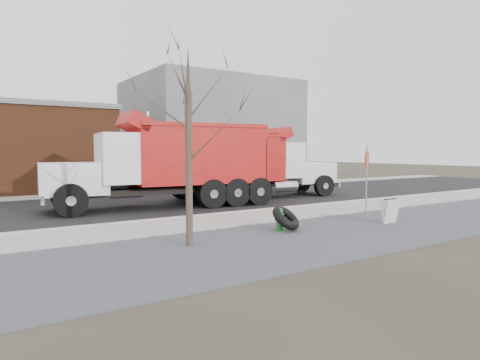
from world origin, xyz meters
TOP-DOWN VIEW (x-y plane):
  - ground at (0.00, 0.00)m, footprint 120.00×120.00m
  - gravel_verge at (0.00, -3.50)m, footprint 60.00×5.00m
  - sidewalk at (0.00, 0.25)m, footprint 60.00×2.50m
  - curb at (0.00, 1.55)m, footprint 60.00×0.15m
  - road at (0.00, 6.30)m, footprint 60.00×9.40m
  - far_sidewalk at (0.00, 12.00)m, footprint 60.00×2.00m
  - building_grey at (9.00, 18.00)m, footprint 12.00×10.00m
  - bare_tree at (-3.20, -2.60)m, footprint 3.20×3.20m
  - fire_hydrant at (0.07, -2.26)m, footprint 0.42×0.42m
  - truck_tire at (0.21, -2.38)m, footprint 1.25×1.23m
  - stop_sign at (5.39, -1.10)m, footprint 0.67×0.39m
  - sandwich_board at (4.02, -3.28)m, footprint 0.62×0.40m
  - dump_truck_red_a at (4.62, 5.88)m, footprint 9.20×3.59m
  - dump_truck_red_b at (-0.46, 4.80)m, footprint 9.80×3.84m

SIDE VIEW (x-z plane):
  - ground at x=0.00m, z-range 0.00..0.00m
  - road at x=0.00m, z-range 0.00..0.02m
  - gravel_verge at x=0.00m, z-range 0.00..0.03m
  - sidewalk at x=0.00m, z-range 0.00..0.06m
  - far_sidewalk at x=0.00m, z-range 0.00..0.06m
  - curb at x=0.00m, z-range 0.00..0.11m
  - fire_hydrant at x=0.07m, z-range -0.03..0.72m
  - truck_tire at x=0.21m, z-range 0.02..0.83m
  - sandwich_board at x=4.02m, z-range 0.03..0.87m
  - dump_truck_red_a at x=4.62m, z-range 0.03..3.69m
  - stop_sign at x=5.39m, z-range 0.50..3.26m
  - dump_truck_red_b at x=-0.46m, z-range 0.03..4.07m
  - bare_tree at x=-3.20m, z-range 0.70..5.90m
  - building_grey at x=9.00m, z-range 0.00..8.00m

